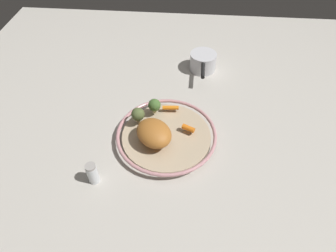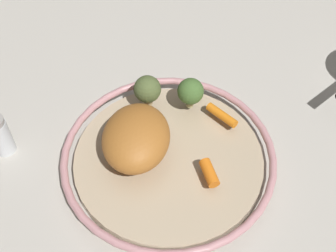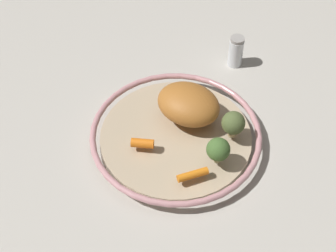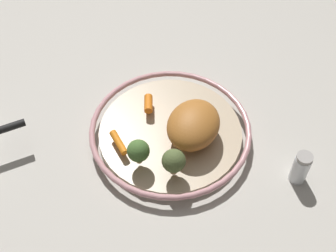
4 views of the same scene
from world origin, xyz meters
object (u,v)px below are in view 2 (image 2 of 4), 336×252
at_px(baby_carrot_center, 209,173).
at_px(baby_carrot_near_rim, 222,115).
at_px(roast_chicken_piece, 136,138).
at_px(broccoli_floret_mid, 191,92).
at_px(salt_shaker, 0,135).
at_px(serving_bowl, 169,159).
at_px(broccoli_floret_edge, 147,90).

height_order(baby_carrot_center, baby_carrot_near_rim, baby_carrot_center).
height_order(roast_chicken_piece, baby_carrot_center, roast_chicken_piece).
bearing_deg(broccoli_floret_mid, roast_chicken_piece, -84.06).
xyz_separation_m(broccoli_floret_mid, salt_shaker, (-0.16, -0.28, -0.03)).
xyz_separation_m(baby_carrot_near_rim, salt_shaker, (-0.22, -0.31, -0.00)).
distance_m(serving_bowl, baby_carrot_near_rim, 0.12).
relative_size(baby_carrot_center, salt_shaker, 0.56).
height_order(broccoli_floret_edge, salt_shaker, broccoli_floret_edge).
bearing_deg(broccoli_floret_edge, serving_bowl, -22.92).
distance_m(baby_carrot_near_rim, broccoli_floret_mid, 0.07).
distance_m(serving_bowl, roast_chicken_piece, 0.07).
bearing_deg(serving_bowl, baby_carrot_near_rim, 87.37).
height_order(serving_bowl, salt_shaker, salt_shaker).
distance_m(baby_carrot_near_rim, broccoli_floret_edge, 0.13).
height_order(baby_carrot_near_rim, broccoli_floret_mid, broccoli_floret_mid).
distance_m(broccoli_floret_mid, broccoli_floret_edge, 0.07).
xyz_separation_m(serving_bowl, baby_carrot_near_rim, (0.01, 0.12, 0.02)).
height_order(serving_bowl, broccoli_floret_mid, broccoli_floret_mid).
xyz_separation_m(serving_bowl, broccoli_floret_mid, (-0.05, 0.10, 0.05)).
xyz_separation_m(baby_carrot_center, salt_shaker, (-0.29, -0.21, -0.01)).
bearing_deg(roast_chicken_piece, baby_carrot_center, 24.66).
distance_m(baby_carrot_center, salt_shaker, 0.35).
relative_size(broccoli_floret_mid, broccoli_floret_edge, 0.98).
bearing_deg(salt_shaker, broccoli_floret_edge, 65.34).
bearing_deg(broccoli_floret_edge, broccoli_floret_mid, 44.90).
xyz_separation_m(broccoli_floret_edge, salt_shaker, (-0.11, -0.23, -0.03)).
bearing_deg(broccoli_floret_mid, serving_bowl, -61.65).
relative_size(broccoli_floret_mid, salt_shaker, 0.75).
distance_m(broccoli_floret_edge, salt_shaker, 0.26).
xyz_separation_m(baby_carrot_center, broccoli_floret_edge, (-0.18, 0.03, 0.03)).
height_order(baby_carrot_near_rim, salt_shaker, salt_shaker).
relative_size(roast_chicken_piece, broccoli_floret_mid, 2.25).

